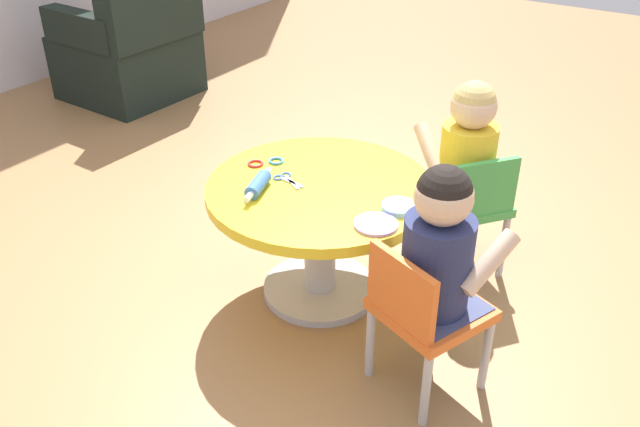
{
  "coord_description": "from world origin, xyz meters",
  "views": [
    {
      "loc": [
        -1.77,
        -1.15,
        1.63
      ],
      "look_at": [
        0.0,
        0.0,
        0.36
      ],
      "focal_mm": 38.01,
      "sensor_mm": 36.0,
      "label": 1
    }
  ],
  "objects_px": {
    "child_chair_left": "(423,311)",
    "rolling_pin": "(258,185)",
    "armchair_dark": "(131,49)",
    "craft_table": "(320,215)",
    "seated_child_right": "(468,147)",
    "craft_scissors": "(286,179)",
    "seated_child_left": "(440,245)",
    "child_chair_right": "(467,204)"
  },
  "relations": [
    {
      "from": "child_chair_right",
      "to": "armchair_dark",
      "type": "xyz_separation_m",
      "value": [
        0.66,
        2.54,
        0.0
      ]
    },
    {
      "from": "seated_child_right",
      "to": "craft_scissors",
      "type": "relative_size",
      "value": 3.59
    },
    {
      "from": "rolling_pin",
      "to": "craft_scissors",
      "type": "distance_m",
      "value": 0.13
    },
    {
      "from": "child_chair_right",
      "to": "seated_child_right",
      "type": "relative_size",
      "value": 1.05
    },
    {
      "from": "seated_child_right",
      "to": "rolling_pin",
      "type": "distance_m",
      "value": 0.81
    },
    {
      "from": "craft_table",
      "to": "seated_child_right",
      "type": "relative_size",
      "value": 1.6
    },
    {
      "from": "rolling_pin",
      "to": "craft_scissors",
      "type": "xyz_separation_m",
      "value": [
        0.12,
        -0.03,
        -0.02
      ]
    },
    {
      "from": "rolling_pin",
      "to": "craft_table",
      "type": "bearing_deg",
      "value": -45.57
    },
    {
      "from": "child_chair_left",
      "to": "rolling_pin",
      "type": "distance_m",
      "value": 0.73
    },
    {
      "from": "craft_table",
      "to": "child_chair_left",
      "type": "xyz_separation_m",
      "value": [
        -0.24,
        -0.54,
        -0.04
      ]
    },
    {
      "from": "craft_table",
      "to": "rolling_pin",
      "type": "bearing_deg",
      "value": 134.43
    },
    {
      "from": "seated_child_left",
      "to": "seated_child_right",
      "type": "distance_m",
      "value": 0.7
    },
    {
      "from": "seated_child_left",
      "to": "craft_scissors",
      "type": "distance_m",
      "value": 0.7
    },
    {
      "from": "child_chair_left",
      "to": "rolling_pin",
      "type": "xyz_separation_m",
      "value": [
        0.09,
        0.69,
        0.19
      ]
    },
    {
      "from": "child_chair_right",
      "to": "armchair_dark",
      "type": "distance_m",
      "value": 2.62
    },
    {
      "from": "child_chair_right",
      "to": "rolling_pin",
      "type": "distance_m",
      "value": 0.83
    },
    {
      "from": "craft_scissors",
      "to": "seated_child_right",
      "type": "bearing_deg",
      "value": -44.1
    },
    {
      "from": "seated_child_left",
      "to": "armchair_dark",
      "type": "xyz_separation_m",
      "value": [
        1.31,
        2.7,
        -0.22
      ]
    },
    {
      "from": "child_chair_left",
      "to": "armchair_dark",
      "type": "bearing_deg",
      "value": 63.41
    },
    {
      "from": "armchair_dark",
      "to": "rolling_pin",
      "type": "height_order",
      "value": "armchair_dark"
    },
    {
      "from": "child_chair_left",
      "to": "seated_child_right",
      "type": "relative_size",
      "value": 1.05
    },
    {
      "from": "child_chair_right",
      "to": "seated_child_right",
      "type": "bearing_deg",
      "value": 51.76
    },
    {
      "from": "craft_table",
      "to": "craft_scissors",
      "type": "bearing_deg",
      "value": 105.24
    },
    {
      "from": "seated_child_left",
      "to": "child_chair_right",
      "type": "distance_m",
      "value": 0.7
    },
    {
      "from": "seated_child_right",
      "to": "rolling_pin",
      "type": "relative_size",
      "value": 2.26
    },
    {
      "from": "child_chair_left",
      "to": "seated_child_left",
      "type": "bearing_deg",
      "value": -21.05
    },
    {
      "from": "armchair_dark",
      "to": "craft_scissors",
      "type": "distance_m",
      "value": 2.33
    },
    {
      "from": "child_chair_right",
      "to": "armchair_dark",
      "type": "bearing_deg",
      "value": 75.44
    },
    {
      "from": "seated_child_left",
      "to": "rolling_pin",
      "type": "height_order",
      "value": "seated_child_left"
    },
    {
      "from": "craft_table",
      "to": "seated_child_left",
      "type": "bearing_deg",
      "value": -110.54
    },
    {
      "from": "seated_child_right",
      "to": "rolling_pin",
      "type": "height_order",
      "value": "seated_child_right"
    },
    {
      "from": "child_chair_right",
      "to": "seated_child_right",
      "type": "height_order",
      "value": "seated_child_right"
    },
    {
      "from": "craft_table",
      "to": "rolling_pin",
      "type": "height_order",
      "value": "rolling_pin"
    },
    {
      "from": "craft_table",
      "to": "seated_child_right",
      "type": "height_order",
      "value": "seated_child_right"
    },
    {
      "from": "craft_table",
      "to": "child_chair_right",
      "type": "distance_m",
      "value": 0.59
    },
    {
      "from": "craft_table",
      "to": "child_chair_left",
      "type": "distance_m",
      "value": 0.59
    },
    {
      "from": "seated_child_left",
      "to": "seated_child_right",
      "type": "xyz_separation_m",
      "value": [
        0.67,
        0.19,
        0.0
      ]
    },
    {
      "from": "child_chair_left",
      "to": "rolling_pin",
      "type": "bearing_deg",
      "value": 82.64
    },
    {
      "from": "child_chair_right",
      "to": "rolling_pin",
      "type": "xyz_separation_m",
      "value": [
        -0.59,
        0.55,
        0.19
      ]
    },
    {
      "from": "craft_table",
      "to": "armchair_dark",
      "type": "xyz_separation_m",
      "value": [
        1.1,
        2.15,
        -0.04
      ]
    },
    {
      "from": "child_chair_left",
      "to": "armchair_dark",
      "type": "distance_m",
      "value": 3.0
    },
    {
      "from": "seated_child_left",
      "to": "armchair_dark",
      "type": "height_order",
      "value": "armchair_dark"
    }
  ]
}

